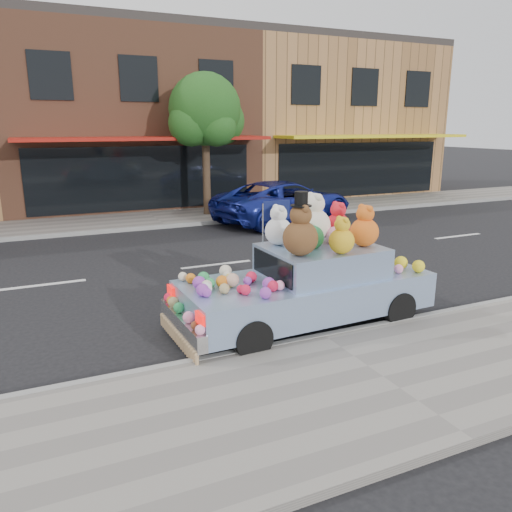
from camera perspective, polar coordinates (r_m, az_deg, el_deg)
ground at (r=12.42m, az=-4.56°, el=-1.00°), size 120.00×120.00×0.00m
near_sidewalk at (r=7.04m, az=14.30°, el=-13.62°), size 60.00×3.00×0.12m
far_sidewalk at (r=18.51m, az=-11.44°, el=4.15°), size 60.00×3.00×0.12m
near_kerb at (r=8.13m, az=7.68°, el=-9.25°), size 60.00×0.12×0.13m
far_kerb at (r=17.07m, az=-10.29°, el=3.36°), size 60.00×0.12×0.13m
storefront_mid at (r=23.59m, az=-15.04°, el=14.91°), size 10.00×9.80×7.30m
storefront_right at (r=27.14m, az=7.01°, el=15.19°), size 10.00×9.80×7.30m
street_tree at (r=18.82m, az=-5.82°, el=15.66°), size 3.00×2.70×5.22m
car_blue at (r=17.85m, az=3.24°, el=6.25°), size 5.77×3.81×1.47m
art_car at (r=8.58m, az=5.98°, el=-2.52°), size 4.55×1.93×2.37m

